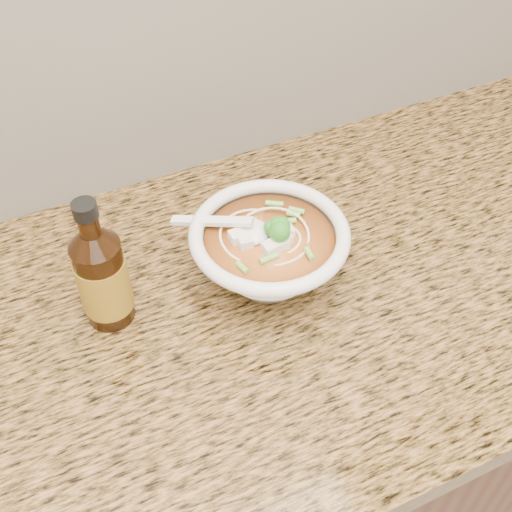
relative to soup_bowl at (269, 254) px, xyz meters
name	(u,v)px	position (x,y,z in m)	size (l,w,h in m)	color
cabinet	(199,475)	(-0.15, -0.02, -0.52)	(4.00, 0.65, 0.86)	#381A11
counter_slab	(177,331)	(-0.15, -0.02, -0.07)	(4.00, 0.68, 0.04)	olive
soup_bowl	(269,254)	(0.00, 0.00, 0.00)	(0.22, 0.22, 0.12)	white
hot_sauce_bottle	(102,277)	(-0.22, 0.03, 0.03)	(0.09, 0.09, 0.20)	#351A07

